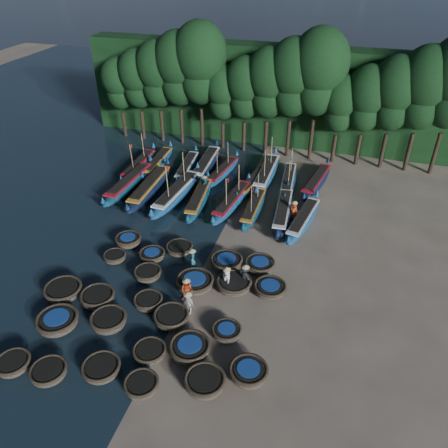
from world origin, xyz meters
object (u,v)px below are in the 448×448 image
(coracle_9, at_px, (248,372))
(long_boat_10, at_px, (158,163))
(coracle_5, at_px, (58,321))
(coracle_16, at_px, (148,273))
(coracle_18, at_px, (234,284))
(fisherman_5, at_px, (205,184))
(coracle_17, at_px, (195,282))
(long_boat_1, at_px, (129,183))
(fisherman_6, at_px, (294,210))
(coracle_3, at_px, (141,385))
(coracle_19, at_px, (270,288))
(coracle_2, at_px, (101,368))
(long_boat_9, at_px, (139,166))
(coracle_24, at_px, (260,265))
(long_boat_4, at_px, (199,199))
(long_boat_15, at_px, (266,173))
(coracle_12, at_px, (148,301))
(long_boat_11, at_px, (187,167))
(coracle_21, at_px, (152,255))
(long_boat_7, at_px, (283,211))
(long_boat_2, at_px, (150,187))
(long_boat_16, at_px, (288,181))
(coracle_7, at_px, (150,352))
(long_boat_8, at_px, (303,219))
(fisherman_1, at_px, (193,259))
(coracle_6, at_px, (109,321))
(coracle_15, at_px, (115,257))
(coracle_0, at_px, (13,364))
(coracle_14, at_px, (227,331))
(coracle_20, at_px, (128,240))
(fisherman_0, at_px, (227,278))
(long_boat_17, at_px, (316,181))
(coracle_1, at_px, (49,372))
(coracle_8, at_px, (190,348))
(long_boat_13, at_px, (222,172))
(coracle_4, at_px, (205,382))
(long_boat_14, at_px, (253,182))
(coracle_22, at_px, (179,248))
(long_boat_5, at_px, (232,201))
(fisherman_4, at_px, (188,302))
(coracle_11, at_px, (98,297))
(coracle_10, at_px, (63,291))
(coracle_13, at_px, (171,317))

(coracle_9, distance_m, long_boat_10, 25.60)
(coracle_5, xyz_separation_m, coracle_16, (3.15, 5.46, -0.06))
(coracle_18, bearing_deg, fisherman_5, 117.03)
(coracle_17, xyz_separation_m, fisherman_5, (-3.41, 12.04, 0.35))
(long_boat_1, distance_m, fisherman_6, 14.90)
(coracle_3, xyz_separation_m, coracle_19, (4.71, 8.78, 0.03))
(coracle_2, xyz_separation_m, long_boat_9, (-8.46, 21.90, 0.15))
(coracle_17, relative_size, coracle_24, 1.11)
(coracle_3, relative_size, long_boat_4, 0.25)
(long_boat_15, bearing_deg, coracle_12, -100.36)
(coracle_24, bearing_deg, long_boat_11, 128.70)
(long_boat_4, bearing_deg, coracle_21, -100.71)
(long_boat_7, bearing_deg, coracle_9, -90.22)
(long_boat_2, distance_m, long_boat_16, 12.42)
(coracle_7, height_order, long_boat_8, long_boat_8)
(long_boat_4, height_order, fisherman_1, fisherman_1)
(long_boat_7, relative_size, fisherman_6, 4.44)
(coracle_6, distance_m, coracle_15, 6.19)
(coracle_0, distance_m, coracle_14, 11.40)
(coracle_14, distance_m, long_boat_16, 18.71)
(coracle_20, bearing_deg, coracle_18, -15.75)
(fisherman_0, bearing_deg, coracle_16, -116.97)
(coracle_17, height_order, long_boat_17, long_boat_17)
(coracle_20, bearing_deg, fisherman_1, -13.81)
(coracle_15, bearing_deg, coracle_21, 21.51)
(coracle_7, xyz_separation_m, fisherman_1, (-0.26, 7.52, 0.58))
(coracle_1, distance_m, long_boat_1, 20.02)
(long_boat_2, relative_size, long_boat_17, 1.17)
(coracle_20, xyz_separation_m, long_boat_16, (9.69, 12.41, 0.08))
(coracle_2, relative_size, coracle_5, 0.74)
(long_boat_2, bearing_deg, coracle_21, -65.54)
(coracle_21, bearing_deg, coracle_8, -52.43)
(fisherman_1, bearing_deg, long_boat_13, 174.04)
(coracle_4, height_order, long_boat_14, long_boat_14)
(coracle_8, bearing_deg, coracle_19, 61.90)
(coracle_15, height_order, coracle_22, same)
(fisherman_6, bearing_deg, long_boat_5, -155.88)
(coracle_20, bearing_deg, fisherman_4, -37.84)
(long_boat_15, bearing_deg, coracle_11, -108.73)
(coracle_8, bearing_deg, coracle_3, -118.45)
(long_boat_9, bearing_deg, coracle_21, -62.56)
(coracle_0, bearing_deg, coracle_4, 9.99)
(coracle_6, height_order, coracle_19, coracle_6)
(coracle_9, distance_m, coracle_10, 12.91)
(coracle_5, xyz_separation_m, long_boat_2, (-1.53, 15.98, 0.14))
(coracle_14, bearing_deg, long_boat_4, 115.51)
(coracle_13, bearing_deg, coracle_10, 178.74)
(coracle_19, relative_size, long_boat_13, 0.34)
(coracle_6, distance_m, coracle_21, 6.55)
(long_boat_13, height_order, long_boat_15, long_boat_15)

